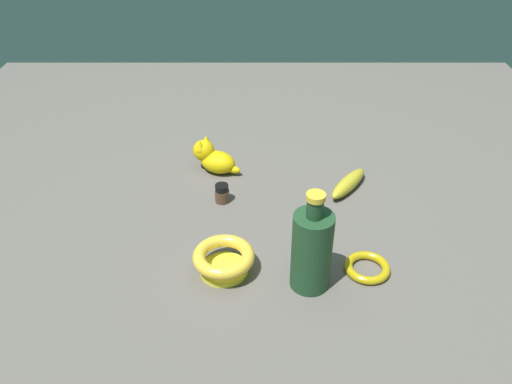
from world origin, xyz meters
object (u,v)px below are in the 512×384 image
Objects in this scene: bottle_tall at (312,249)px; nail_polish_jar at (222,193)px; bowl at (224,259)px; cat_figurine at (213,158)px; banana at (348,183)px; bangle at (367,267)px.

bottle_tall is 0.35m from nail_polish_jar.
bowl reaches higher than nail_polish_jar.
cat_figurine reaches higher than banana.
banana is (0.35, -0.09, -0.02)m from cat_figurine.
bowl is (-0.17, 0.04, -0.06)m from bottle_tall.
bottle_tall is at bearing -56.28° from nail_polish_jar.
bottle_tall is (0.22, -0.43, 0.05)m from cat_figurine.
cat_figurine is 0.59× the size of bottle_tall.
cat_figurine is at bearing -68.36° from banana.
bangle is at bearing 16.47° from bottle_tall.
nail_polish_jar is at bearing 94.04° from bowl.
bangle is 0.43× the size of bottle_tall.
banana is (0.32, 0.05, -0.00)m from nail_polish_jar.
banana is at bearing 45.06° from bowl.
cat_figurine is at bearing 102.06° from nail_polish_jar.
bottle_tall is at bearing 15.76° from banana.
bowl is 2.68× the size of nail_polish_jar.
bowl is 0.81× the size of banana.
bottle_tall is 1.39× the size of banana.
cat_figurine reaches higher than nail_polish_jar.
bottle_tall is at bearing -62.75° from cat_figurine.
cat_figurine is 1.03× the size of bowl.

